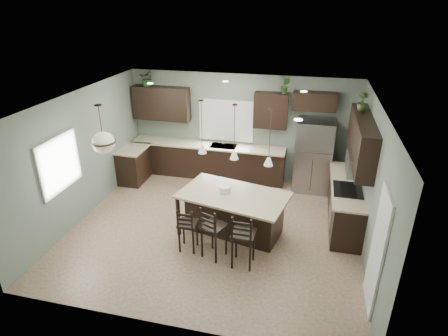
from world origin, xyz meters
TOP-DOWN VIEW (x-y plane):
  - ground at (0.00, 0.00)m, footprint 6.00×6.00m
  - pantry_door at (2.98, -1.55)m, footprint 0.04×0.82m
  - window_back at (-0.40, 2.73)m, footprint 1.35×0.02m
  - window_left at (-2.98, -0.80)m, footprint 0.02×1.10m
  - left_return_cabs at (-2.70, 1.70)m, footprint 0.60×0.90m
  - left_return_countertop at (-2.68, 1.70)m, footprint 0.66×0.96m
  - back_lower_cabs at (-0.85, 2.45)m, footprint 4.20×0.60m
  - back_countertop at (-0.85, 2.43)m, footprint 4.20×0.66m
  - sink_inset at (-0.40, 2.43)m, footprint 0.70×0.45m
  - faucet at (-0.40, 2.40)m, footprint 0.02×0.02m
  - back_upper_left at (-2.15, 2.58)m, footprint 1.55×0.34m
  - back_upper_right at (0.80, 2.58)m, footprint 0.85×0.34m
  - fridge_header at (1.85, 2.58)m, footprint 1.05×0.34m
  - right_lower_cabs at (2.70, 0.87)m, footprint 0.60×2.35m
  - right_countertop at (2.68, 0.87)m, footprint 0.66×2.35m
  - cooktop at (2.68, 0.60)m, footprint 0.58×0.75m
  - wall_oven_front at (2.40, 0.60)m, footprint 0.01×0.72m
  - right_upper_cabs at (2.83, 0.87)m, footprint 0.34×2.35m
  - microwave at (2.78, 0.60)m, footprint 0.40×0.75m
  - refrigerator at (1.94, 2.32)m, footprint 0.90×0.74m
  - kitchen_island at (0.42, -0.11)m, footprint 2.36×1.65m
  - serving_dish at (0.23, -0.06)m, footprint 0.24×0.24m
  - bar_stool_left at (-0.32, -0.86)m, footprint 0.37×0.37m
  - bar_stool_center at (0.23, -0.95)m, footprint 0.53×0.53m
  - bar_stool_right at (0.81, -1.07)m, footprint 0.42×0.42m
  - pendant_left at (-0.26, 0.04)m, footprint 0.17×0.17m
  - pendant_center at (0.42, -0.11)m, footprint 0.17×0.17m
  - pendant_right at (1.11, -0.26)m, footprint 0.17×0.17m
  - chandelier at (-1.98, -0.71)m, footprint 0.47×0.47m
  - plant_back_left at (-2.50, 2.55)m, footprint 0.42×0.37m
  - plant_back_right at (1.12, 2.55)m, footprint 0.23×0.19m
  - plant_right_wall at (2.80, 1.43)m, footprint 0.28×0.28m
  - room_shell at (0.00, 0.00)m, footprint 6.00×6.00m

SIDE VIEW (x-z plane):
  - ground at x=0.00m, z-range 0.00..0.00m
  - left_return_cabs at x=-2.70m, z-range 0.00..0.90m
  - back_lower_cabs at x=-0.85m, z-range 0.00..0.90m
  - right_lower_cabs at x=2.70m, z-range 0.00..0.90m
  - wall_oven_front at x=2.40m, z-range 0.15..0.75m
  - kitchen_island at x=0.42m, z-range 0.00..0.92m
  - bar_stool_left at x=-0.32m, z-range 0.00..0.96m
  - bar_stool_center at x=0.23m, z-range 0.00..1.10m
  - bar_stool_right at x=0.81m, z-range 0.00..1.12m
  - left_return_countertop at x=-2.68m, z-range 0.90..0.94m
  - back_countertop at x=-0.85m, z-range 0.90..0.94m
  - right_countertop at x=2.68m, z-range 0.90..0.94m
  - refrigerator at x=1.94m, z-range 0.00..1.85m
  - sink_inset at x=-0.40m, z-range 0.93..0.94m
  - cooktop at x=2.68m, z-range 0.93..0.95m
  - serving_dish at x=0.23m, z-range 0.92..1.06m
  - pantry_door at x=2.98m, z-range 0.00..2.04m
  - faucet at x=-0.40m, z-range 0.94..1.22m
  - window_back at x=-0.40m, z-range 1.05..2.05m
  - window_left at x=-2.98m, z-range 1.05..2.05m
  - microwave at x=2.78m, z-range 1.35..1.75m
  - room_shell at x=0.00m, z-range -1.30..4.70m
  - back_upper_left at x=-2.15m, z-range 1.50..2.40m
  - back_upper_right at x=0.80m, z-range 1.50..2.40m
  - right_upper_cabs at x=2.83m, z-range 1.50..2.40m
  - fridge_header at x=1.85m, z-range 2.02..2.48m
  - pendant_left at x=-0.26m, z-range 1.70..2.80m
  - pendant_center at x=0.42m, z-range 1.70..2.80m
  - pendant_right at x=1.11m, z-range 1.70..2.80m
  - chandelier at x=-1.98m, z-range 1.84..2.80m
  - plant_right_wall at x=2.80m, z-range 2.40..2.78m
  - plant_back_right at x=1.12m, z-range 2.40..2.80m
  - plant_back_left at x=-2.50m, z-range 2.40..2.82m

